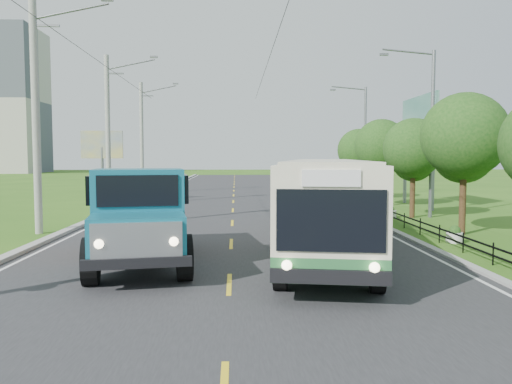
{
  "coord_description": "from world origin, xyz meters",
  "views": [
    {
      "loc": [
        0.17,
        -12.68,
        3.29
      ],
      "look_at": [
        0.99,
        7.14,
        1.9
      ],
      "focal_mm": 35.0,
      "sensor_mm": 36.0,
      "label": 1
    }
  ],
  "objects": [
    {
      "name": "ground",
      "position": [
        0.0,
        0.0,
        0.0
      ],
      "size": [
        240.0,
        240.0,
        0.0
      ],
      "primitive_type": "plane",
      "color": "#2F5D16",
      "rests_on": "ground"
    },
    {
      "name": "road",
      "position": [
        0.0,
        20.0,
        0.01
      ],
      "size": [
        14.0,
        120.0,
        0.02
      ],
      "primitive_type": "cube",
      "color": "#28282B",
      "rests_on": "ground"
    },
    {
      "name": "curb_left",
      "position": [
        -7.2,
        20.0,
        0.07
      ],
      "size": [
        0.4,
        120.0,
        0.15
      ],
      "primitive_type": "cube",
      "color": "#9E9E99",
      "rests_on": "ground"
    },
    {
      "name": "curb_right",
      "position": [
        7.15,
        20.0,
        0.05
      ],
      "size": [
        0.3,
        120.0,
        0.1
      ],
      "primitive_type": "cube",
      "color": "#9E9E99",
      "rests_on": "ground"
    },
    {
      "name": "edge_line_left",
      "position": [
        -6.65,
        20.0,
        0.02
      ],
      "size": [
        0.12,
        120.0,
        0.0
      ],
      "primitive_type": "cube",
      "color": "silver",
      "rests_on": "road"
    },
    {
      "name": "edge_line_right",
      "position": [
        6.65,
        20.0,
        0.02
      ],
      "size": [
        0.12,
        120.0,
        0.0
      ],
      "primitive_type": "cube",
      "color": "silver",
      "rests_on": "road"
    },
    {
      "name": "centre_dash",
      "position": [
        0.0,
        0.0,
        0.02
      ],
      "size": [
        0.12,
        2.2,
        0.0
      ],
      "primitive_type": "cube",
      "color": "yellow",
      "rests_on": "road"
    },
    {
      "name": "railing_right",
      "position": [
        8.0,
        14.0,
        0.3
      ],
      "size": [
        0.04,
        40.0,
        0.6
      ],
      "primitive_type": "cube",
      "color": "black",
      "rests_on": "ground"
    },
    {
      "name": "pole_near",
      "position": [
        -8.26,
        9.0,
        5.09
      ],
      "size": [
        3.51,
        0.32,
        10.0
      ],
      "color": "gray",
      "rests_on": "ground"
    },
    {
      "name": "pole_mid",
      "position": [
        -8.26,
        21.0,
        5.09
      ],
      "size": [
        3.51,
        0.32,
        10.0
      ],
      "color": "gray",
      "rests_on": "ground"
    },
    {
      "name": "pole_far",
      "position": [
        -8.26,
        33.0,
        5.09
      ],
      "size": [
        3.51,
        0.32,
        10.0
      ],
      "color": "gray",
      "rests_on": "ground"
    },
    {
      "name": "tree_third",
      "position": [
        9.86,
        8.14,
        3.99
      ],
      "size": [
        3.6,
        3.62,
        6.0
      ],
      "color": "#382314",
      "rests_on": "ground"
    },
    {
      "name": "tree_fourth",
      "position": [
        9.86,
        14.14,
        3.59
      ],
      "size": [
        3.24,
        3.31,
        5.4
      ],
      "color": "#382314",
      "rests_on": "ground"
    },
    {
      "name": "tree_fifth",
      "position": [
        9.86,
        20.14,
        3.85
      ],
      "size": [
        3.48,
        3.52,
        5.8
      ],
      "color": "#382314",
      "rests_on": "ground"
    },
    {
      "name": "tree_back",
      "position": [
        9.86,
        26.14,
        3.65
      ],
      "size": [
        3.3,
        3.36,
        5.5
      ],
      "color": "#382314",
      "rests_on": "ground"
    },
    {
      "name": "streetlight_mid",
      "position": [
        10.64,
        14.0,
        4.9
      ],
      "size": [
        3.02,
        0.2,
        9.07
      ],
      "color": "slate",
      "rests_on": "ground"
    },
    {
      "name": "streetlight_far",
      "position": [
        10.64,
        28.0,
        4.9
      ],
      "size": [
        3.02,
        0.2,
        9.07
      ],
      "color": "slate",
      "rests_on": "ground"
    },
    {
      "name": "planter_near",
      "position": [
        8.6,
        6.0,
        0.29
      ],
      "size": [
        0.64,
        0.64,
        0.67
      ],
      "color": "silver",
      "rests_on": "ground"
    },
    {
      "name": "planter_mid",
      "position": [
        8.6,
        14.0,
        0.29
      ],
      "size": [
        0.64,
        0.64,
        0.67
      ],
      "color": "silver",
      "rests_on": "ground"
    },
    {
      "name": "planter_far",
      "position": [
        8.6,
        22.0,
        0.29
      ],
      "size": [
        0.64,
        0.64,
        0.67
      ],
      "color": "silver",
      "rests_on": "ground"
    },
    {
      "name": "billboard_left",
      "position": [
        -9.5,
        24.0,
        3.87
      ],
      "size": [
        3.0,
        0.2,
        5.2
      ],
      "color": "slate",
      "rests_on": "ground"
    },
    {
      "name": "billboard_right",
      "position": [
        12.3,
        20.0,
        5.34
      ],
      "size": [
        0.24,
        6.0,
        7.3
      ],
      "color": "slate",
      "rests_on": "ground"
    },
    {
      "name": "bus",
      "position": [
        3.5,
        5.72,
        1.87
      ],
      "size": [
        5.16,
        16.27,
        3.1
      ],
      "rotation": [
        0.0,
        0.0,
        -0.16
      ],
      "color": "#2B6C38",
      "rests_on": "ground"
    },
    {
      "name": "dump_truck",
      "position": [
        -2.77,
        2.68,
        1.67
      ],
      "size": [
        3.76,
        7.35,
        2.95
      ],
      "rotation": [
        0.0,
        0.0,
        0.17
      ],
      "color": "#15677E",
      "rests_on": "ground"
    }
  ]
}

